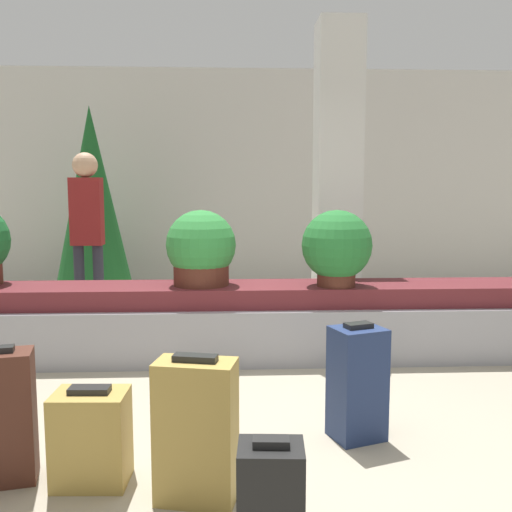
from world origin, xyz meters
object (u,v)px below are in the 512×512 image
Objects in this scene: potted_plant_2 at (337,248)px; traveler_0 at (87,222)px; pillar at (337,176)px; suitcase_0 at (196,431)px; suitcase_5 at (357,383)px; suitcase_2 at (91,437)px; potted_plant_0 at (201,250)px; decorated_tree at (92,199)px.

traveler_0 is at bearing 152.70° from potted_plant_2.
pillar is 1.43m from potted_plant_2.
suitcase_5 is (0.91, 0.64, -0.01)m from suitcase_0.
potted_plant_2 is at bearing 53.98° from suitcase_2.
potted_plant_0 is 1.00× the size of potted_plant_2.
pillar is 4.92× the size of potted_plant_0.
suitcase_5 is at bearing 47.24° from suitcase_0.
traveler_0 is at bearing 137.86° from potted_plant_0.
suitcase_0 is (-1.31, -3.48, -1.26)m from pillar.
suitcase_0 is at bearing -164.13° from suitcase_5.
suitcase_2 is (-1.85, -3.29, -1.36)m from pillar.
potted_plant_2 is at bearing -100.54° from pillar.
suitcase_5 is 1.07× the size of potted_plant_2.
traveler_0 is at bearing -179.29° from pillar.
pillar is 4.89× the size of potted_plant_2.
potted_plant_0 is at bearing 139.77° from traveler_0.
suitcase_2 is 3.47m from traveler_0.
suitcase_5 is at bearing -59.35° from potted_plant_0.
suitcase_0 is 1.02× the size of suitcase_5.
pillar is 6.38× the size of suitcase_2.
traveler_0 is (-2.63, -0.03, -0.48)m from pillar.
traveler_0 reaches higher than suitcase_0.
pillar reaches higher than suitcase_0.
potted_plant_0 is at bearing 80.57° from suitcase_2.
decorated_tree is (-1.50, 2.47, 0.39)m from potted_plant_0.
decorated_tree is (-1.05, 4.61, 1.10)m from suitcase_2.
pillar is at bearing -24.45° from decorated_tree.
suitcase_0 reaches higher than suitcase_5.
suitcase_5 reaches higher than suitcase_2.
traveler_0 reaches higher than potted_plant_2.
suitcase_0 is 0.58m from suitcase_2.
potted_plant_0 is 0.35× the size of traveler_0.
potted_plant_0 reaches higher than suitcase_2.
suitcase_0 is 1.42× the size of suitcase_2.
potted_plant_2 is at bearing -44.22° from decorated_tree.
potted_plant_2 reaches higher than suitcase_5.
potted_plant_0 is (-0.08, 2.33, 0.61)m from suitcase_0.
potted_plant_0 is 0.26× the size of decorated_tree.
decorated_tree reaches higher than potted_plant_2.
suitcase_2 is 0.27× the size of traveler_0.
decorated_tree is at bearing 121.26° from potted_plant_0.
pillar is at bearing 63.23° from suitcase_2.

